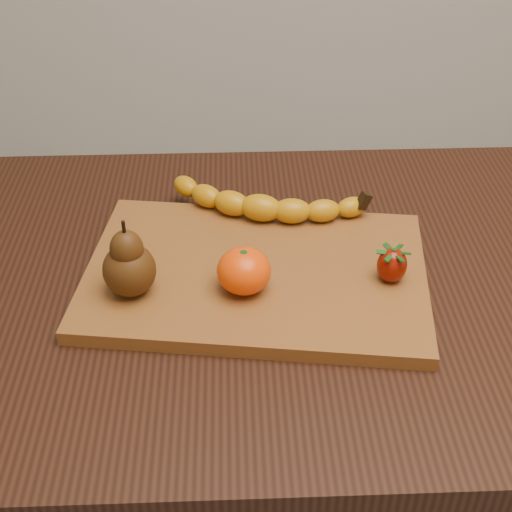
{
  "coord_description": "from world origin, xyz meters",
  "views": [
    {
      "loc": [
        -0.02,
        -0.76,
        1.36
      ],
      "look_at": [
        0.01,
        -0.01,
        0.8
      ],
      "focal_mm": 50.0,
      "sensor_mm": 36.0,
      "label": 1
    }
  ],
  "objects_px": {
    "pear": "(128,258)",
    "mandarin": "(244,271)",
    "table": "(250,328)",
    "cutting_board": "(256,274)"
  },
  "relations": [
    {
      "from": "pear",
      "to": "mandarin",
      "type": "xyz_separation_m",
      "value": [
        0.14,
        -0.0,
        -0.02
      ]
    },
    {
      "from": "cutting_board",
      "to": "mandarin",
      "type": "bearing_deg",
      "value": -103.75
    },
    {
      "from": "mandarin",
      "to": "table",
      "type": "bearing_deg",
      "value": 80.66
    },
    {
      "from": "pear",
      "to": "cutting_board",
      "type": "bearing_deg",
      "value": 14.36
    },
    {
      "from": "table",
      "to": "cutting_board",
      "type": "relative_size",
      "value": 2.22
    },
    {
      "from": "cutting_board",
      "to": "table",
      "type": "bearing_deg",
      "value": 136.23
    },
    {
      "from": "pear",
      "to": "table",
      "type": "bearing_deg",
      "value": 18.68
    },
    {
      "from": "table",
      "to": "pear",
      "type": "height_order",
      "value": "pear"
    },
    {
      "from": "pear",
      "to": "mandarin",
      "type": "distance_m",
      "value": 0.15
    },
    {
      "from": "table",
      "to": "mandarin",
      "type": "bearing_deg",
      "value": -99.34
    }
  ]
}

